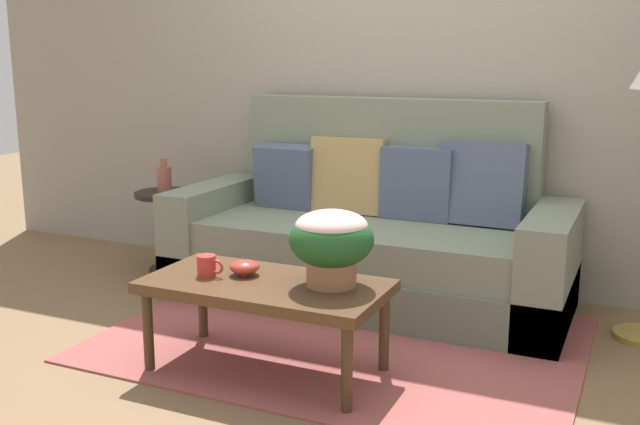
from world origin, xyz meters
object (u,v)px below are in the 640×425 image
(couch, at_px, (371,239))
(potted_plant, at_px, (331,240))
(coffee_table, at_px, (265,291))
(snack_bowl, at_px, (245,267))
(table_vase, at_px, (164,178))
(coffee_mug, at_px, (207,266))
(side_table, at_px, (167,216))

(couch, xyz_separation_m, potted_plant, (0.22, -1.07, 0.27))
(coffee_table, xyz_separation_m, potted_plant, (0.28, 0.07, 0.24))
(snack_bowl, height_order, table_vase, table_vase)
(potted_plant, xyz_separation_m, coffee_mug, (-0.55, -0.11, -0.15))
(potted_plant, height_order, snack_bowl, potted_plant)
(coffee_mug, xyz_separation_m, snack_bowl, (0.14, 0.08, -0.01))
(couch, relative_size, coffee_table, 2.12)
(side_table, xyz_separation_m, snack_bowl, (1.19, -1.05, 0.09))
(couch, distance_m, snack_bowl, 1.12)
(couch, distance_m, table_vase, 1.40)
(potted_plant, relative_size, table_vase, 1.68)
(couch, xyz_separation_m, coffee_table, (-0.06, -1.14, 0.03))
(coffee_table, bearing_deg, table_vase, 140.48)
(coffee_table, xyz_separation_m, coffee_mug, (-0.27, -0.04, 0.09))
(table_vase, bearing_deg, snack_bowl, -41.27)
(couch, relative_size, snack_bowl, 16.53)
(side_table, distance_m, snack_bowl, 1.59)
(snack_bowl, bearing_deg, potted_plant, 3.99)
(potted_plant, xyz_separation_m, table_vase, (-1.60, 1.02, -0.01))
(coffee_table, xyz_separation_m, table_vase, (-1.32, 1.09, 0.24))
(table_vase, bearing_deg, couch, 2.16)
(side_table, distance_m, coffee_mug, 1.54)
(coffee_table, bearing_deg, potted_plant, 13.95)
(table_vase, bearing_deg, coffee_table, -39.52)
(side_table, bearing_deg, coffee_table, -39.79)
(potted_plant, height_order, coffee_mug, potted_plant)
(coffee_table, bearing_deg, snack_bowl, 161.85)
(coffee_table, height_order, table_vase, table_vase)
(side_table, relative_size, coffee_mug, 4.10)
(coffee_table, relative_size, potted_plant, 2.92)
(couch, bearing_deg, side_table, -178.07)
(couch, bearing_deg, table_vase, -177.84)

